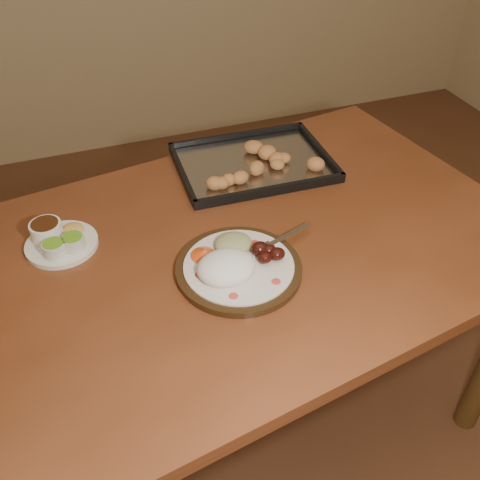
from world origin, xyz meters
name	(u,v)px	position (x,y,z in m)	size (l,w,h in m)	color
ground	(309,418)	(0.00, 0.00, 0.00)	(4.00, 4.00, 0.00)	brown
dining_table	(225,276)	(-0.25, 0.09, 0.65)	(1.62, 1.12, 0.75)	brown
dinner_plate	(235,265)	(-0.25, 0.00, 0.77)	(0.36, 0.29, 0.07)	black
condiment_saucer	(58,239)	(-0.62, 0.23, 0.77)	(0.17, 0.17, 0.06)	silver
baking_tray	(253,162)	(-0.06, 0.41, 0.76)	(0.44, 0.33, 0.05)	black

